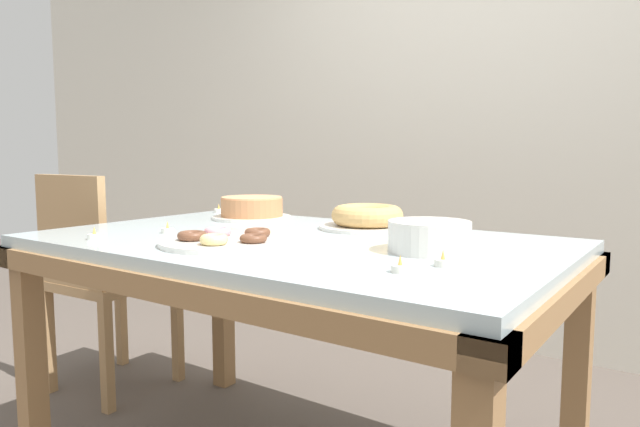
{
  "coord_description": "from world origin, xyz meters",
  "views": [
    {
      "loc": [
        1.03,
        -1.33,
        1.03
      ],
      "look_at": [
        0.0,
        0.14,
        0.84
      ],
      "focal_mm": 32.0,
      "sensor_mm": 36.0,
      "label": 1
    }
  ],
  "objects_px": {
    "tealight_near_cakes": "(219,210)",
    "tealight_centre": "(443,262)",
    "pastry_platter": "(226,240)",
    "tealight_near_front": "(400,268)",
    "tealight_left_edge": "(95,236)",
    "cake_golden_bundt": "(367,218)",
    "chair": "(97,273)",
    "plate_stack": "(430,236)",
    "tealight_right_edge": "(168,230)",
    "cake_chocolate_round": "(252,209)"
  },
  "relations": [
    {
      "from": "cake_golden_bundt",
      "to": "tealight_left_edge",
      "type": "height_order",
      "value": "cake_golden_bundt"
    },
    {
      "from": "pastry_platter",
      "to": "plate_stack",
      "type": "bearing_deg",
      "value": 22.45
    },
    {
      "from": "plate_stack",
      "to": "chair",
      "type": "bearing_deg",
      "value": 177.62
    },
    {
      "from": "tealight_centre",
      "to": "cake_chocolate_round",
      "type": "bearing_deg",
      "value": 155.4
    },
    {
      "from": "cake_chocolate_round",
      "to": "pastry_platter",
      "type": "height_order",
      "value": "cake_chocolate_round"
    },
    {
      "from": "chair",
      "to": "cake_golden_bundt",
      "type": "height_order",
      "value": "chair"
    },
    {
      "from": "tealight_near_cakes",
      "to": "tealight_right_edge",
      "type": "bearing_deg",
      "value": -59.74
    },
    {
      "from": "chair",
      "to": "pastry_platter",
      "type": "bearing_deg",
      "value": -14.95
    },
    {
      "from": "tealight_near_cakes",
      "to": "tealight_centre",
      "type": "relative_size",
      "value": 1.0
    },
    {
      "from": "pastry_platter",
      "to": "plate_stack",
      "type": "distance_m",
      "value": 0.55
    },
    {
      "from": "tealight_centre",
      "to": "tealight_near_front",
      "type": "xyz_separation_m",
      "value": [
        -0.05,
        -0.11,
        0.0
      ]
    },
    {
      "from": "plate_stack",
      "to": "tealight_right_edge",
      "type": "relative_size",
      "value": 5.25
    },
    {
      "from": "chair",
      "to": "tealight_centre",
      "type": "distance_m",
      "value": 1.68
    },
    {
      "from": "cake_golden_bundt",
      "to": "plate_stack",
      "type": "xyz_separation_m",
      "value": [
        0.35,
        -0.29,
        0.0
      ]
    },
    {
      "from": "tealight_left_edge",
      "to": "pastry_platter",
      "type": "bearing_deg",
      "value": 22.14
    },
    {
      "from": "cake_golden_bundt",
      "to": "pastry_platter",
      "type": "relative_size",
      "value": 0.86
    },
    {
      "from": "plate_stack",
      "to": "tealight_near_front",
      "type": "height_order",
      "value": "plate_stack"
    },
    {
      "from": "cake_golden_bundt",
      "to": "tealight_near_front",
      "type": "xyz_separation_m",
      "value": [
        0.41,
        -0.56,
        -0.03
      ]
    },
    {
      "from": "chair",
      "to": "tealight_left_edge",
      "type": "distance_m",
      "value": 0.82
    },
    {
      "from": "tealight_left_edge",
      "to": "chair",
      "type": "bearing_deg",
      "value": 146.44
    },
    {
      "from": "pastry_platter",
      "to": "tealight_near_front",
      "type": "xyz_separation_m",
      "value": [
        0.56,
        -0.06,
        -0.0
      ]
    },
    {
      "from": "chair",
      "to": "pastry_platter",
      "type": "xyz_separation_m",
      "value": [
        1.03,
        -0.27,
        0.27
      ]
    },
    {
      "from": "tealight_near_cakes",
      "to": "plate_stack",
      "type": "bearing_deg",
      "value": -18.59
    },
    {
      "from": "pastry_platter",
      "to": "tealight_left_edge",
      "type": "xyz_separation_m",
      "value": [
        -0.38,
        -0.16,
        -0.0
      ]
    },
    {
      "from": "tealight_near_cakes",
      "to": "tealight_left_edge",
      "type": "distance_m",
      "value": 0.78
    },
    {
      "from": "pastry_platter",
      "to": "tealight_centre",
      "type": "height_order",
      "value": "pastry_platter"
    },
    {
      "from": "pastry_platter",
      "to": "tealight_centre",
      "type": "bearing_deg",
      "value": 4.98
    },
    {
      "from": "plate_stack",
      "to": "tealight_centre",
      "type": "relative_size",
      "value": 5.25
    },
    {
      "from": "plate_stack",
      "to": "tealight_near_front",
      "type": "distance_m",
      "value": 0.28
    },
    {
      "from": "chair",
      "to": "pastry_platter",
      "type": "distance_m",
      "value": 1.1
    },
    {
      "from": "chair",
      "to": "cake_chocolate_round",
      "type": "distance_m",
      "value": 0.77
    },
    {
      "from": "plate_stack",
      "to": "tealight_near_cakes",
      "type": "xyz_separation_m",
      "value": [
        -1.13,
        0.38,
        -0.03
      ]
    },
    {
      "from": "pastry_platter",
      "to": "tealight_near_cakes",
      "type": "distance_m",
      "value": 0.86
    },
    {
      "from": "cake_chocolate_round",
      "to": "tealight_right_edge",
      "type": "height_order",
      "value": "cake_chocolate_round"
    },
    {
      "from": "plate_stack",
      "to": "tealight_near_front",
      "type": "xyz_separation_m",
      "value": [
        0.05,
        -0.27,
        -0.03
      ]
    },
    {
      "from": "plate_stack",
      "to": "tealight_near_cakes",
      "type": "relative_size",
      "value": 5.25
    },
    {
      "from": "tealight_near_cakes",
      "to": "tealight_left_edge",
      "type": "height_order",
      "value": "same"
    },
    {
      "from": "tealight_right_edge",
      "to": "cake_golden_bundt",
      "type": "bearing_deg",
      "value": 44.02
    },
    {
      "from": "tealight_near_cakes",
      "to": "tealight_near_front",
      "type": "distance_m",
      "value": 1.35
    },
    {
      "from": "pastry_platter",
      "to": "tealight_near_front",
      "type": "bearing_deg",
      "value": -6.02
    },
    {
      "from": "cake_golden_bundt",
      "to": "tealight_left_edge",
      "type": "relative_size",
      "value": 8.0
    },
    {
      "from": "tealight_right_edge",
      "to": "tealight_left_edge",
      "type": "distance_m",
      "value": 0.22
    },
    {
      "from": "tealight_near_front",
      "to": "tealight_left_edge",
      "type": "bearing_deg",
      "value": -174.22
    },
    {
      "from": "tealight_left_edge",
      "to": "cake_golden_bundt",
      "type": "bearing_deg",
      "value": 50.76
    },
    {
      "from": "cake_golden_bundt",
      "to": "tealight_near_cakes",
      "type": "height_order",
      "value": "cake_golden_bundt"
    },
    {
      "from": "chair",
      "to": "tealight_right_edge",
      "type": "height_order",
      "value": "chair"
    },
    {
      "from": "cake_golden_bundt",
      "to": "plate_stack",
      "type": "bearing_deg",
      "value": -39.41
    },
    {
      "from": "tealight_centre",
      "to": "plate_stack",
      "type": "bearing_deg",
      "value": 123.05
    },
    {
      "from": "chair",
      "to": "pastry_platter",
      "type": "relative_size",
      "value": 2.52
    },
    {
      "from": "tealight_near_front",
      "to": "tealight_centre",
      "type": "bearing_deg",
      "value": 66.75
    }
  ]
}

